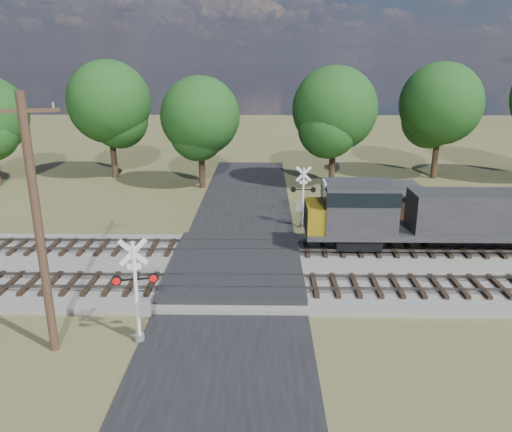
{
  "coord_description": "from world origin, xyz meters",
  "views": [
    {
      "loc": [
        1.5,
        -24.3,
        10.93
      ],
      "look_at": [
        1.06,
        2.0,
        2.66
      ],
      "focal_mm": 35.0,
      "sensor_mm": 36.0,
      "label": 1
    }
  ],
  "objects_px": {
    "crossing_signal_near": "(139,300)",
    "crossing_signal_far": "(302,202)",
    "equipment_shed": "(391,207)",
    "utility_pole": "(38,223)"
  },
  "relations": [
    {
      "from": "crossing_signal_far",
      "to": "utility_pole",
      "type": "height_order",
      "value": "utility_pole"
    },
    {
      "from": "crossing_signal_near",
      "to": "equipment_shed",
      "type": "relative_size",
      "value": 1.01
    },
    {
      "from": "crossing_signal_near",
      "to": "equipment_shed",
      "type": "distance_m",
      "value": 19.88
    },
    {
      "from": "equipment_shed",
      "to": "crossing_signal_far",
      "type": "bearing_deg",
      "value": 176.31
    },
    {
      "from": "crossing_signal_far",
      "to": "equipment_shed",
      "type": "relative_size",
      "value": 0.96
    },
    {
      "from": "crossing_signal_near",
      "to": "utility_pole",
      "type": "bearing_deg",
      "value": 179.27
    },
    {
      "from": "crossing_signal_near",
      "to": "equipment_shed",
      "type": "bearing_deg",
      "value": 35.76
    },
    {
      "from": "utility_pole",
      "to": "equipment_shed",
      "type": "bearing_deg",
      "value": 23.97
    },
    {
      "from": "crossing_signal_near",
      "to": "crossing_signal_far",
      "type": "xyz_separation_m",
      "value": [
        7.45,
        14.65,
        -0.09
      ]
    },
    {
      "from": "equipment_shed",
      "to": "crossing_signal_near",
      "type": "bearing_deg",
      "value": -136.07
    }
  ]
}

